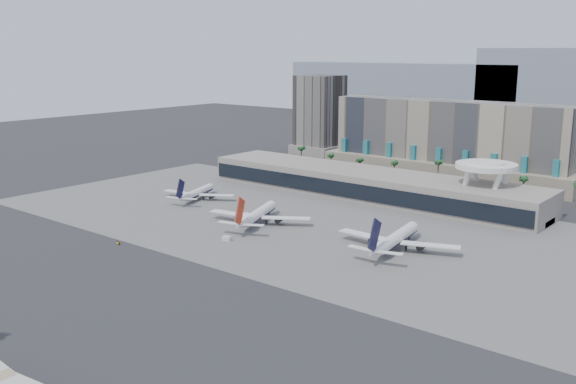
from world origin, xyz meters
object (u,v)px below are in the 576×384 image
Objects in this scene: airliner_left at (197,193)px; taxiway_sign at (118,243)px; airliner_centre at (258,215)px; service_vehicle_a at (248,216)px; airliner_right at (396,239)px; service_vehicle_b at (227,238)px.

taxiway_sign is (30.12, -66.83, -2.72)m from airliner_left.
airliner_left is 52.66m from airliner_centre.
service_vehicle_a is at bearing 135.86° from airliner_centre.
airliner_right is 14.00× the size of service_vehicle_b.
airliner_left is 111.24m from airliner_right.
service_vehicle_b is 1.40× the size of taxiway_sign.
airliner_left is 10.89× the size of service_vehicle_b.
airliner_right is at bearing 17.78° from service_vehicle_b.
airliner_centre is at bearing -8.41° from service_vehicle_a.
service_vehicle_b is (57.36, -38.79, -2.41)m from airliner_left.
airliner_right reaches higher than service_vehicle_a.
airliner_left reaches higher than service_vehicle_b.
airliner_centre is at bearing -35.32° from airliner_left.
service_vehicle_a is at bearing -33.54° from airliner_left.
airliner_left is at bearing 143.46° from airliner_centre.
service_vehicle_b reaches higher than taxiway_sign.
airliner_left reaches higher than taxiway_sign.
service_vehicle_b is (15.88, -28.49, -0.20)m from service_vehicle_a.
airliner_centre reaches higher than service_vehicle_a.
service_vehicle_a is 32.62m from service_vehicle_b.
service_vehicle_a is at bearing 108.03° from service_vehicle_b.
taxiway_sign is at bearing -86.44° from service_vehicle_a.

